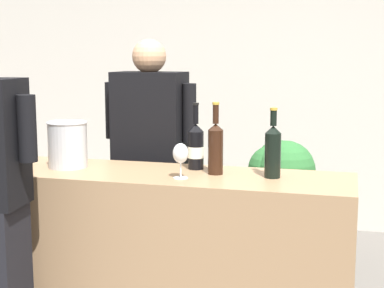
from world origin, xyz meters
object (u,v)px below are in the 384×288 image
wine_bottle_1 (196,146)px  wine_glass (181,155)px  person_server (151,182)px  potted_shrub (278,185)px  wine_bottle_3 (12,146)px  ice_bucket (68,144)px  wine_bottle_2 (273,150)px  wine_bottle_5 (4,144)px  wine_bottle_4 (216,147)px  wine_bottle_0 (25,142)px

wine_bottle_1 → wine_glass: (-0.01, -0.23, -0.00)m
person_server → potted_shrub: (0.67, 0.72, -0.14)m
wine_bottle_3 → ice_bucket: 0.28m
person_server → wine_bottle_2: bearing=-32.5°
wine_bottle_3 → person_server: bearing=54.9°
wine_bottle_3 → potted_shrub: size_ratio=0.34×
wine_bottle_5 → ice_bucket: (0.31, 0.10, -0.00)m
wine_bottle_4 → person_server: person_server is taller
wine_bottle_0 → wine_bottle_3: 0.25m
wine_bottle_2 → wine_bottle_3: 1.29m
potted_shrub → wine_glass: bearing=-102.4°
wine_bottle_1 → wine_bottle_0: bearing=-176.7°
wine_bottle_0 → wine_bottle_5: 0.18m
wine_bottle_0 → person_server: size_ratio=0.19×
ice_bucket → potted_shrub: 1.62m
ice_bucket → potted_shrub: (0.93, 1.25, -0.44)m
wine_bottle_1 → potted_shrub: 1.24m
wine_bottle_4 → potted_shrub: (0.16, 1.22, -0.45)m
wine_bottle_5 → wine_bottle_0: bearing=84.5°
wine_glass → potted_shrub: size_ratio=0.17×
wine_bottle_0 → wine_bottle_2: (1.34, -0.05, 0.02)m
wine_bottle_1 → person_server: (-0.39, 0.40, -0.30)m
wine_bottle_5 → person_server: size_ratio=0.19×
wine_bottle_2 → ice_bucket: 1.05m
ice_bucket → wine_bottle_2: bearing=1.3°
wine_glass → person_server: bearing=120.6°
wine_bottle_2 → wine_bottle_4: size_ratio=0.95×
wine_bottle_0 → potted_shrub: bearing=43.8°
wine_bottle_4 → wine_bottle_0: bearing=177.7°
wine_bottle_4 → wine_glass: bearing=-134.5°
wine_bottle_5 → ice_bucket: bearing=18.4°
wine_bottle_3 → ice_bucket: wine_bottle_3 is taller
wine_bottle_4 → wine_bottle_5: bearing=-172.9°
wine_glass → person_server: 0.79m
person_server → wine_bottle_3: bearing=-125.1°
wine_bottle_0 → wine_glass: wine_bottle_0 is taller
wine_bottle_5 → ice_bucket: 0.32m
wine_bottle_4 → potted_shrub: wine_bottle_4 is taller
wine_bottle_1 → wine_bottle_5: wine_bottle_1 is taller
wine_bottle_0 → wine_bottle_4: bearing=-2.3°
wine_bottle_2 → wine_bottle_4: bearing=178.4°
wine_bottle_2 → wine_bottle_4: wine_bottle_4 is taller
wine_bottle_4 → person_server: size_ratio=0.21×
wine_glass → person_server: size_ratio=0.10×
wine_bottle_3 → wine_glass: 0.86m
wine_glass → ice_bucket: 0.65m
wine_bottle_0 → wine_glass: (0.93, -0.18, 0.00)m
wine_bottle_3 → wine_bottle_4: size_ratio=0.96×
wine_bottle_2 → wine_bottle_5: bearing=-174.7°
wine_bottle_1 → wine_bottle_5: bearing=-166.5°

